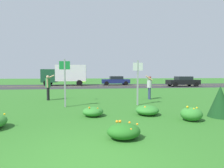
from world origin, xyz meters
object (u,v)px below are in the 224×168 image
(person_thrower_green_shirt, at_px, (48,85))
(frisbee_lime, at_px, (84,82))
(person_catcher_red_cap_gray_shirt, at_px, (149,85))
(car_black_leftmost, at_px, (183,81))
(box_truck_dark_green, at_px, (66,74))
(sign_post_near_path, at_px, (65,78))
(sign_post_by_roadside, at_px, (138,78))
(car_navy_center_left, at_px, (116,81))

(person_thrower_green_shirt, xyz_separation_m, frisbee_lime, (2.42, -0.35, 0.23))
(person_catcher_red_cap_gray_shirt, height_order, car_black_leftmost, person_catcher_red_cap_gray_shirt)
(person_catcher_red_cap_gray_shirt, height_order, frisbee_lime, person_catcher_red_cap_gray_shirt)
(person_thrower_green_shirt, bearing_deg, car_black_leftmost, 35.91)
(person_thrower_green_shirt, distance_m, box_truck_dark_green, 16.17)
(sign_post_near_path, xyz_separation_m, car_black_leftmost, (14.77, 14.52, -0.83))
(sign_post_by_roadside, xyz_separation_m, frisbee_lime, (-3.09, 2.29, -0.29))
(box_truck_dark_green, bearing_deg, person_catcher_red_cap_gray_shirt, -64.42)
(sign_post_by_roadside, distance_m, car_navy_center_left, 18.84)
(sign_post_near_path, height_order, person_catcher_red_cap_gray_shirt, sign_post_near_path)
(person_catcher_red_cap_gray_shirt, distance_m, frisbee_lime, 4.56)
(sign_post_near_path, relative_size, person_catcher_red_cap_gray_shirt, 1.53)
(car_black_leftmost, relative_size, box_truck_dark_green, 0.67)
(person_catcher_red_cap_gray_shirt, relative_size, frisbee_lime, 6.40)
(sign_post_by_roadside, relative_size, frisbee_lime, 9.64)
(person_thrower_green_shirt, height_order, frisbee_lime, person_thrower_green_shirt)
(sign_post_by_roadside, height_order, car_black_leftmost, sign_post_by_roadside)
(person_thrower_green_shirt, height_order, car_navy_center_left, person_thrower_green_shirt)
(sign_post_by_roadside, distance_m, box_truck_dark_green, 19.85)
(box_truck_dark_green, bearing_deg, person_thrower_green_shirt, -86.59)
(frisbee_lime, xyz_separation_m, car_black_leftmost, (13.84, 12.13, -0.51))
(car_black_leftmost, distance_m, car_navy_center_left, 10.21)
(person_thrower_green_shirt, relative_size, frisbee_lime, 6.57)
(sign_post_by_roadside, relative_size, car_navy_center_left, 0.56)
(person_thrower_green_shirt, xyz_separation_m, person_catcher_red_cap_gray_shirt, (6.97, -0.45, -0.04))
(sign_post_by_roadside, relative_size, box_truck_dark_green, 0.38)
(person_catcher_red_cap_gray_shirt, relative_size, car_black_leftmost, 0.37)
(frisbee_lime, height_order, car_black_leftmost, car_black_leftmost)
(sign_post_near_path, height_order, sign_post_by_roadside, sign_post_near_path)
(person_thrower_green_shirt, distance_m, frisbee_lime, 2.46)
(frisbee_lime, xyz_separation_m, box_truck_dark_green, (-3.38, 16.48, 0.56))
(sign_post_near_path, height_order, frisbee_lime, sign_post_near_path)
(person_catcher_red_cap_gray_shirt, bearing_deg, box_truck_dark_green, 115.58)
(sign_post_near_path, xyz_separation_m, frisbee_lime, (0.93, 2.38, -0.32))
(person_thrower_green_shirt, distance_m, car_black_leftmost, 20.08)
(frisbee_lime, bearing_deg, sign_post_by_roadside, -36.52)
(sign_post_by_roadside, height_order, person_catcher_red_cap_gray_shirt, sign_post_by_roadside)
(frisbee_lime, height_order, car_navy_center_left, car_navy_center_left)
(frisbee_lime, bearing_deg, person_catcher_red_cap_gray_shirt, -1.21)
(sign_post_by_roadside, relative_size, person_catcher_red_cap_gray_shirt, 1.50)
(sign_post_near_path, distance_m, sign_post_by_roadside, 4.02)
(sign_post_near_path, height_order, person_thrower_green_shirt, sign_post_near_path)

